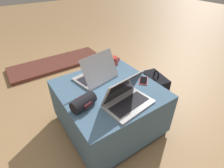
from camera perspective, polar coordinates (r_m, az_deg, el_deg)
The scene contains 9 objects.
ground_plane at distance 1.80m, azimuth -0.96°, elevation -13.08°, with size 14.00×14.00×0.00m, color tan.
ottoman at distance 1.63m, azimuth -1.03°, elevation -7.73°, with size 0.81×0.83×0.45m.
laptop_near at distance 1.31m, azimuth 4.77°, elevation -4.77°, with size 0.38×0.28×0.23m.
laptop_far at distance 1.59m, azimuth -5.08°, elevation 3.20°, with size 0.39×0.32×0.25m.
cell_phone at distance 1.60m, azimuth 10.25°, elevation 1.12°, with size 0.14×0.14×0.01m.
backpack at distance 1.91m, azimuth 13.56°, elevation -2.84°, with size 0.24×0.31×0.47m.
wrist_brace at distance 1.29m, azimuth -9.31°, elevation -5.87°, with size 0.21×0.14×0.09m.
coffee_mug at distance 1.82m, azimuth 0.71°, elevation 7.55°, with size 0.12×0.08×0.09m.
fireplace_hearth at distance 2.92m, azimuth -17.66°, elevation 6.47°, with size 1.40×0.50×0.04m.
Camera 1 is at (-0.65, -1.01, 1.34)m, focal length 28.00 mm.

